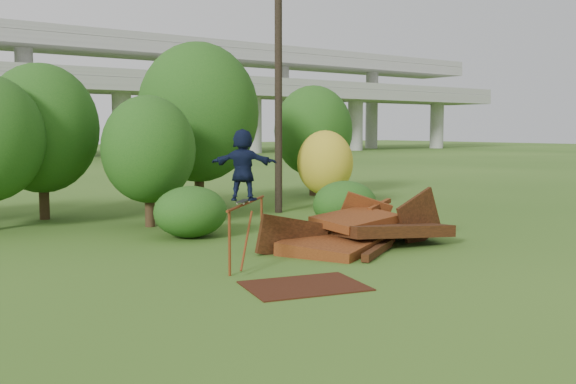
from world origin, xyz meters
TOP-DOWN VIEW (x-y plane):
  - ground at (0.00, 0.00)m, footprint 240.00×240.00m
  - scrap_pile at (1.46, 1.77)m, footprint 5.81×3.55m
  - grind_rail at (-2.18, 1.77)m, footprint 2.38×2.15m
  - skateboard at (-2.41, 1.57)m, footprint 0.62×0.58m
  - skater at (-2.41, 1.57)m, footprint 1.46×1.40m
  - flat_plate at (-2.51, -0.90)m, footprint 2.70×2.22m
  - tree_1 at (-3.99, 12.22)m, footprint 3.93×3.93m
  - tree_2 at (-1.69, 8.43)m, footprint 3.03×3.03m
  - tree_3 at (1.68, 11.29)m, footprint 4.71×4.71m
  - tree_4 at (6.15, 8.97)m, footprint 2.27×2.27m
  - tree_5 at (8.74, 13.00)m, footprint 3.73×3.73m
  - shrub_left at (-1.59, 5.77)m, footprint 2.20×2.03m
  - shrub_right at (3.33, 4.51)m, footprint 2.15×1.97m
  - utility_pole at (3.76, 8.84)m, footprint 1.40×0.28m

SIDE VIEW (x-z plane):
  - ground at x=0.00m, z-range 0.00..0.00m
  - flat_plate at x=-2.51m, z-range 0.00..0.03m
  - scrap_pile at x=1.46m, z-range -0.58..1.31m
  - shrub_left at x=-1.59m, z-range 0.00..1.52m
  - shrub_right at x=3.33m, z-range 0.00..1.52m
  - grind_rail at x=-2.18m, z-range 0.38..1.85m
  - skateboard at x=-2.41m, z-range 1.48..1.55m
  - tree_4 at x=6.15m, z-range 0.25..3.39m
  - skater at x=-2.41m, z-range 1.53..3.19m
  - tree_2 at x=-1.69m, z-range 0.39..4.66m
  - tree_5 at x=8.74m, z-range 0.47..5.71m
  - tree_1 at x=-3.99m, z-range 0.47..5.94m
  - tree_3 at x=1.68m, z-range 0.55..7.08m
  - utility_pole at x=3.76m, z-range 0.07..9.45m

